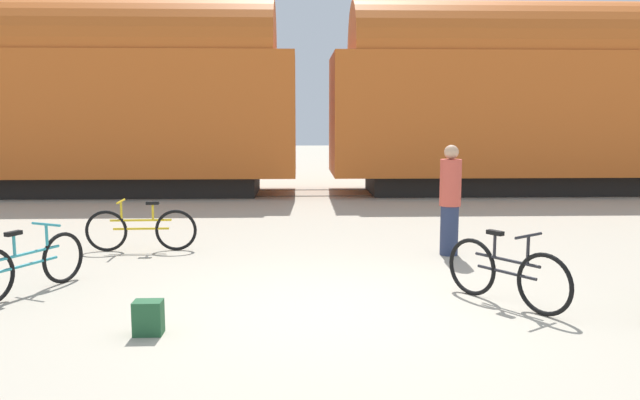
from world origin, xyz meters
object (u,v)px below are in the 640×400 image
object	(u,v)px
bicycle_yellow	(141,229)
backpack	(148,318)
bicycle_black	(506,273)
freight_train	(314,94)
bicycle_teal	(29,265)
person_in_red	(450,200)

from	to	relation	value
bicycle_yellow	backpack	bearing A→B (deg)	-75.29
bicycle_black	freight_train	bearing A→B (deg)	100.25
bicycle_black	backpack	size ratio (longest dim) A/B	4.12
bicycle_teal	person_in_red	size ratio (longest dim) A/B	0.93
person_in_red	bicycle_teal	bearing A→B (deg)	-56.47
freight_train	person_in_red	bearing A→B (deg)	-76.66
bicycle_yellow	person_in_red	world-z (taller)	person_in_red
freight_train	bicycle_yellow	world-z (taller)	freight_train
bicycle_teal	bicycle_yellow	distance (m)	2.50
backpack	bicycle_yellow	bearing A→B (deg)	104.71
bicycle_yellow	bicycle_black	xyz separation A→B (m)	(4.86, -3.05, 0.01)
bicycle_teal	freight_train	bearing A→B (deg)	69.54
bicycle_yellow	bicycle_black	world-z (taller)	bicycle_black
freight_train	bicycle_black	bearing A→B (deg)	-79.75
person_in_red	backpack	bearing A→B (deg)	-33.50
bicycle_black	person_in_red	bearing A→B (deg)	90.43
freight_train	bicycle_black	world-z (taller)	freight_train
bicycle_yellow	bicycle_black	bearing A→B (deg)	-32.11
bicycle_yellow	person_in_red	size ratio (longest dim) A/B	1.03
bicycle_teal	bicycle_black	world-z (taller)	bicycle_black
bicycle_yellow	bicycle_black	size ratio (longest dim) A/B	1.25
backpack	person_in_red	bearing A→B (deg)	42.09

